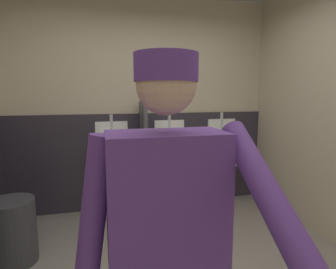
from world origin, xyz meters
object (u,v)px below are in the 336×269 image
urinal_left (113,153)px  person (167,234)px  urinal_right (225,147)px  urinal_middle (171,150)px  trash_bin (13,232)px

urinal_left → person: (0.09, -2.41, 0.18)m
urinal_right → person: (-1.41, -2.41, 0.18)m
urinal_right → person: 2.80m
urinal_middle → urinal_right: size_ratio=1.00×
urinal_middle → urinal_right: same height
urinal_right → urinal_middle: bearing=180.0°
urinal_left → urinal_middle: 0.75m
urinal_left → trash_bin: bearing=-137.6°
person → trash_bin: (-1.01, 1.57, -0.67)m
urinal_left → trash_bin: urinal_left is taller
person → trash_bin: bearing=122.7°
urinal_middle → person: (-0.66, -2.41, 0.18)m
urinal_right → trash_bin: urinal_right is taller
urinal_left → person: bearing=-87.9°
urinal_left → urinal_middle: size_ratio=1.00×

